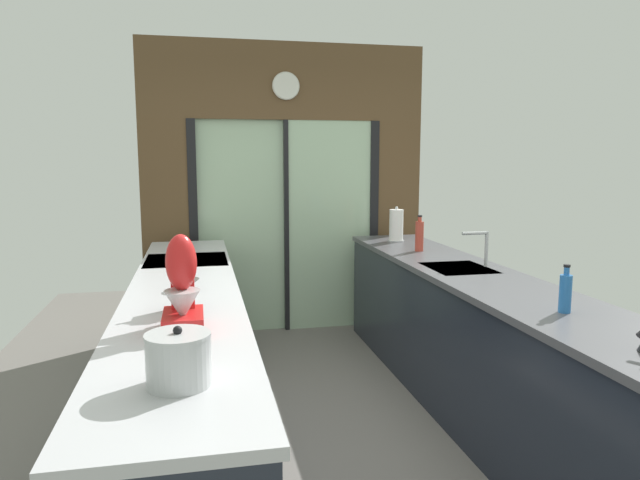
# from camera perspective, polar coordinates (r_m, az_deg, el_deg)

# --- Properties ---
(ground_plane) EXTENTS (5.04, 7.60, 0.02)m
(ground_plane) POSITION_cam_1_polar(r_m,az_deg,el_deg) (4.02, 0.77, -16.27)
(ground_plane) COLOR slate
(back_wall_unit) EXTENTS (2.64, 0.12, 2.70)m
(back_wall_unit) POSITION_cam_1_polar(r_m,az_deg,el_deg) (5.43, -3.43, 6.79)
(back_wall_unit) COLOR brown
(back_wall_unit) RESTS_ON ground_plane
(left_counter_run) EXTENTS (0.62, 3.80, 0.92)m
(left_counter_run) POSITION_cam_1_polar(r_m,az_deg,el_deg) (3.32, -13.23, -13.03)
(left_counter_run) COLOR #1E232D
(left_counter_run) RESTS_ON ground_plane
(right_counter_run) EXTENTS (0.62, 3.80, 0.92)m
(right_counter_run) POSITION_cam_1_polar(r_m,az_deg,el_deg) (3.88, 15.22, -9.98)
(right_counter_run) COLOR #1E232D
(right_counter_run) RESTS_ON ground_plane
(sink_faucet) EXTENTS (0.19, 0.02, 0.24)m
(sink_faucet) POSITION_cam_1_polar(r_m,az_deg,el_deg) (4.02, 15.79, -0.28)
(sink_faucet) COLOR #B7BABC
(sink_faucet) RESTS_ON right_counter_run
(oven_range) EXTENTS (0.60, 0.60, 0.92)m
(oven_range) POSITION_cam_1_polar(r_m,az_deg,el_deg) (4.39, -12.92, -7.88)
(oven_range) COLOR #B7BABC
(oven_range) RESTS_ON ground_plane
(mixing_bowl) EXTENTS (0.14, 0.14, 0.06)m
(mixing_bowl) POSITION_cam_1_polar(r_m,az_deg,el_deg) (3.29, -13.12, -4.29)
(mixing_bowl) COLOR #514C47
(mixing_bowl) RESTS_ON left_counter_run
(knife_block) EXTENTS (0.09, 0.14, 0.26)m
(knife_block) POSITION_cam_1_polar(r_m,az_deg,el_deg) (2.85, -13.31, -4.87)
(knife_block) COLOR black
(knife_block) RESTS_ON left_counter_run
(stand_mixer) EXTENTS (0.17, 0.27, 0.42)m
(stand_mixer) POSITION_cam_1_polar(r_m,az_deg,el_deg) (2.52, -13.51, -5.24)
(stand_mixer) COLOR red
(stand_mixer) RESTS_ON left_counter_run
(stock_pot) EXTENTS (0.21, 0.21, 0.20)m
(stock_pot) POSITION_cam_1_polar(r_m,az_deg,el_deg) (1.95, -13.87, -11.43)
(stock_pot) COLOR #B7BABC
(stock_pot) RESTS_ON left_counter_run
(soap_bottle_near) EXTENTS (0.06, 0.06, 0.23)m
(soap_bottle_near) POSITION_cam_1_polar(r_m,az_deg,el_deg) (2.99, 23.19, -4.80)
(soap_bottle_near) COLOR #286BB7
(soap_bottle_near) RESTS_ON right_counter_run
(soap_bottle_far) EXTENTS (0.07, 0.07, 0.29)m
(soap_bottle_far) POSITION_cam_1_polar(r_m,az_deg,el_deg) (4.60, 9.85, 0.44)
(soap_bottle_far) COLOR #B23D2D
(soap_bottle_far) RESTS_ON right_counter_run
(paper_towel_roll) EXTENTS (0.14, 0.14, 0.31)m
(paper_towel_roll) POSITION_cam_1_polar(r_m,az_deg,el_deg) (5.10, 7.58, 1.43)
(paper_towel_roll) COLOR #B7BABC
(paper_towel_roll) RESTS_ON right_counter_run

